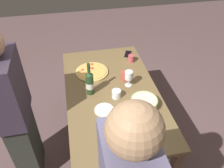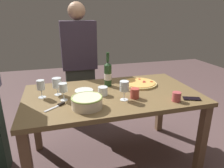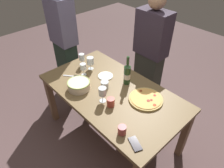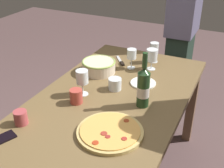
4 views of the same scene
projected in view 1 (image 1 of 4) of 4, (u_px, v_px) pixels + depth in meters
The scene contains 16 objects.
ground_plane at pixel (112, 139), 2.76m from camera, with size 8.00×8.00×0.00m, color brown.
dining_table at pixel (112, 98), 2.35m from camera, with size 1.60×0.90×0.75m.
pizza at pixel (92, 72), 2.52m from camera, with size 0.35×0.35×0.03m.
serving_bowl at pixel (144, 103), 2.09m from camera, with size 0.25×0.25×0.09m.
wine_bottle at pixel (90, 83), 2.19m from camera, with size 0.08×0.08×0.34m.
wine_glass_near_pizza at pixel (113, 122), 1.83m from camera, with size 0.08×0.08×0.16m.
wine_glass_by_bottle at pixel (129, 76), 2.28m from camera, with size 0.08×0.08×0.17m.
wine_glass_far_left at pixel (129, 115), 1.89m from camera, with size 0.07×0.07×0.15m.
wine_glass_far_right at pixel (120, 134), 1.73m from camera, with size 0.07×0.07×0.16m.
cup_amber at pixel (116, 94), 2.20m from camera, with size 0.09×0.09×0.08m, color white.
cup_ceramic at pixel (131, 58), 2.67m from camera, with size 0.07×0.07×0.08m, color #B5484C.
cup_spare at pixel (125, 76), 2.41m from camera, with size 0.08×0.08×0.09m, color #BD463B.
side_plate at pixel (104, 110), 2.08m from camera, with size 0.18×0.18×0.01m, color white.
cell_phone at pixel (128, 54), 2.81m from camera, with size 0.07×0.14×0.01m, color black.
pizza_knife at pixel (143, 126), 1.93m from camera, with size 0.17×0.14×0.02m.
person_host at pixel (15, 114), 1.98m from camera, with size 0.43×0.24×1.59m.
Camera 1 is at (-1.70, 0.34, 2.25)m, focal length 37.22 mm.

